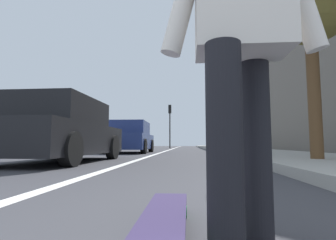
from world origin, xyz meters
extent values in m
plane|color=#38383D|center=(10.00, 0.00, 0.00)|extent=(80.00, 80.00, 0.00)
cube|color=silver|center=(20.00, 1.16, 0.00)|extent=(52.00, 0.16, 0.01)
cube|color=#9E9B93|center=(18.00, -3.08, 0.07)|extent=(52.00, 3.20, 0.14)
cube|color=#71685D|center=(22.00, -6.25, 5.63)|extent=(40.00, 1.20, 11.26)
cylinder|color=green|center=(1.19, 0.01, 0.04)|extent=(0.07, 0.03, 0.07)
cylinder|color=green|center=(1.19, -0.16, 0.04)|extent=(0.07, 0.03, 0.07)
cube|color=silver|center=(1.19, -0.07, 0.08)|extent=(0.06, 0.12, 0.02)
cube|color=silver|center=(0.59, -0.07, 0.08)|extent=(0.06, 0.12, 0.02)
cube|color=#33284C|center=(0.89, -0.07, 0.10)|extent=(0.84, 0.20, 0.02)
cylinder|color=black|center=(0.62, -0.32, 0.41)|extent=(0.14, 0.14, 0.82)
cylinder|color=black|center=(0.88, -0.50, 0.41)|extent=(0.14, 0.14, 0.82)
cube|color=black|center=(5.64, 2.86, 0.54)|extent=(4.16, 1.90, 0.70)
cube|color=black|center=(5.49, 2.86, 1.19)|extent=(2.30, 1.72, 0.60)
cube|color=#4C606B|center=(6.63, 2.84, 1.19)|extent=(0.06, 1.61, 0.51)
cylinder|color=black|center=(6.94, 3.71, 0.33)|extent=(0.67, 0.23, 0.66)
cylinder|color=black|center=(6.91, 1.97, 0.33)|extent=(0.67, 0.23, 0.66)
cylinder|color=black|center=(4.35, 2.01, 0.33)|extent=(0.67, 0.23, 0.66)
cube|color=navy|center=(12.04, 2.66, 0.54)|extent=(4.07, 1.97, 0.70)
cube|color=navy|center=(11.89, 2.65, 1.19)|extent=(2.25, 1.78, 0.60)
cube|color=#4C606B|center=(13.00, 2.68, 1.19)|extent=(0.07, 1.67, 0.51)
cylinder|color=black|center=(13.28, 3.58, 0.33)|extent=(0.66, 0.23, 0.66)
cylinder|color=black|center=(13.31, 1.78, 0.33)|extent=(0.66, 0.23, 0.66)
cylinder|color=black|center=(10.78, 3.53, 0.33)|extent=(0.66, 0.23, 0.66)
cylinder|color=black|center=(10.81, 1.74, 0.33)|extent=(0.66, 0.23, 0.66)
cylinder|color=#2D2D2D|center=(24.29, 1.56, 1.67)|extent=(0.12, 0.12, 3.35)
cube|color=black|center=(24.29, 1.56, 3.75)|extent=(0.24, 0.28, 0.80)
sphere|color=#360606|center=(24.42, 1.56, 4.01)|extent=(0.16, 0.16, 0.16)
sphere|color=#392907|center=(24.42, 1.56, 3.75)|extent=(0.16, 0.16, 0.16)
sphere|color=green|center=(24.42, 1.56, 3.49)|extent=(0.16, 0.16, 0.16)
cylinder|color=brown|center=(4.92, -2.68, 1.38)|extent=(0.24, 0.24, 2.76)
camera|label=1|loc=(-0.38, -0.19, 0.43)|focal=27.86mm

